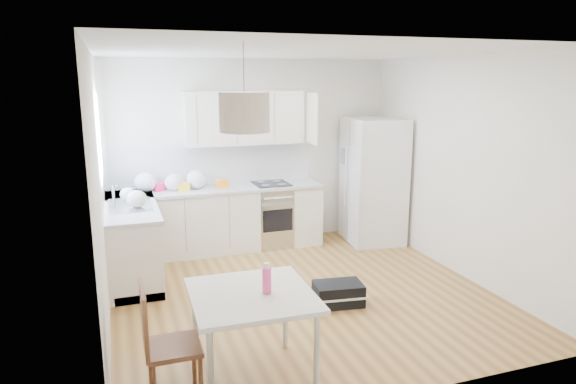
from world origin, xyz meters
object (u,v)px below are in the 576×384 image
object	(u,v)px
dining_table	(252,303)
dining_chair	(174,344)
gym_bag	(338,294)
refrigerator	(374,180)

from	to	relation	value
dining_table	dining_chair	world-z (taller)	dining_chair
gym_bag	dining_table	bearing A→B (deg)	-131.65
dining_table	dining_chair	distance (m)	0.67
dining_table	gym_bag	world-z (taller)	dining_table
refrigerator	gym_bag	distance (m)	2.54
dining_table	gym_bag	bearing A→B (deg)	42.02
refrigerator	dining_table	bearing A→B (deg)	-125.64
refrigerator	dining_table	world-z (taller)	refrigerator
refrigerator	dining_chair	size ratio (longest dim) A/B	1.97
refrigerator	dining_table	xyz separation A→B (m)	(-2.70, -3.02, -0.25)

